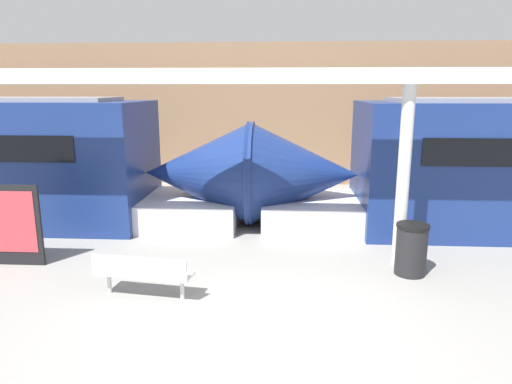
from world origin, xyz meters
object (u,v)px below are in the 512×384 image
(trash_bin, at_px, (411,249))
(support_column_near, at_px, (403,178))
(bench_near, at_px, (142,272))
(poster_board, at_px, (10,225))

(trash_bin, distance_m, support_column_near, 1.36)
(bench_near, bearing_deg, support_column_near, 29.41)
(trash_bin, bearing_deg, bench_near, -164.57)
(poster_board, bearing_deg, support_column_near, 3.76)
(support_column_near, bearing_deg, trash_bin, -78.61)
(poster_board, bearing_deg, trash_bin, -0.11)
(bench_near, height_order, trash_bin, trash_bin)
(poster_board, xyz_separation_m, support_column_near, (7.59, 0.50, 0.93))
(poster_board, height_order, support_column_near, support_column_near)
(bench_near, xyz_separation_m, support_column_near, (4.58, 1.81, 1.28))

